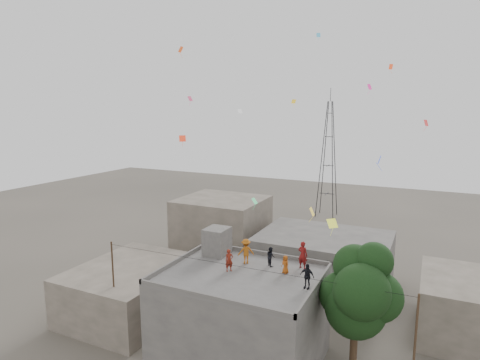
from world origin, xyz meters
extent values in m
plane|color=#464139|center=(0.00, 0.00, 0.00)|extent=(140.00, 140.00, 0.00)
cube|color=#514E4B|center=(0.00, 0.00, 3.00)|extent=(10.00, 8.00, 6.00)
cube|color=#5B5855|center=(0.00, 0.00, 6.05)|extent=(10.00, 8.00, 0.10)
cube|color=#514E4B|center=(0.00, 3.92, 6.25)|extent=(10.00, 0.15, 0.30)
cube|color=#514E4B|center=(0.00, -3.92, 6.25)|extent=(10.00, 0.15, 0.30)
cube|color=#514E4B|center=(4.92, 0.00, 6.25)|extent=(0.15, 8.00, 0.30)
cube|color=#514E4B|center=(-4.92, 0.00, 6.25)|extent=(0.15, 8.00, 0.30)
cube|color=#514E4B|center=(-3.20, 2.60, 7.10)|extent=(1.60, 1.80, 2.00)
cube|color=#5B5348|center=(-11.00, 2.00, 2.00)|extent=(8.00, 10.00, 4.00)
cube|color=#514E4B|center=(2.00, 14.00, 2.50)|extent=(12.00, 9.00, 5.00)
cube|color=#5B5348|center=(-10.00, 16.00, 3.50)|extent=(9.00, 8.00, 7.00)
cube|color=#5B5348|center=(14.00, 10.00, 2.20)|extent=(7.00, 8.00, 4.40)
cylinder|color=black|center=(7.20, 0.50, 2.00)|extent=(0.44, 0.44, 4.00)
cylinder|color=black|center=(7.35, 0.60, 3.60)|extent=(0.64, 0.91, 2.14)
sphere|color=black|center=(7.20, 0.50, 5.20)|extent=(3.60, 3.60, 3.60)
sphere|color=black|center=(8.30, 0.80, 6.00)|extent=(3.00, 3.00, 3.00)
sphere|color=black|center=(6.30, 1.00, 5.60)|extent=(2.80, 2.80, 2.80)
sphere|color=black|center=(7.60, -0.30, 6.60)|extent=(3.20, 3.20, 3.20)
sphere|color=black|center=(6.90, 1.40, 7.40)|extent=(2.60, 2.60, 2.60)
sphere|color=black|center=(8.00, 1.10, 8.00)|extent=(2.20, 2.20, 2.20)
cylinder|color=black|center=(-9.50, -1.50, 3.70)|extent=(0.12, 0.12, 7.40)
cylinder|color=black|center=(10.50, -1.00, 3.70)|extent=(0.12, 0.12, 7.40)
cylinder|color=black|center=(0.50, -1.25, 7.20)|extent=(20.00, 0.52, 0.02)
cylinder|color=black|center=(-4.85, 39.15, 9.00)|extent=(1.27, 1.27, 18.01)
cylinder|color=black|center=(-3.15, 39.15, 9.00)|extent=(1.27, 1.27, 18.01)
cylinder|color=black|center=(-3.15, 40.85, 9.00)|extent=(1.27, 1.27, 18.01)
cylinder|color=black|center=(-4.85, 40.85, 9.00)|extent=(1.27, 1.27, 18.01)
cube|color=black|center=(-4.00, 40.00, 3.60)|extent=(2.36, 0.08, 0.08)
cube|color=black|center=(-4.00, 40.00, 3.60)|extent=(0.08, 2.36, 0.08)
cube|color=black|center=(-4.00, 40.00, 8.10)|extent=(1.81, 0.08, 0.08)
cube|color=black|center=(-4.00, 40.00, 8.10)|extent=(0.08, 1.81, 0.08)
cube|color=black|center=(-4.00, 40.00, 12.60)|extent=(1.26, 0.08, 0.08)
cube|color=black|center=(-4.00, 40.00, 12.60)|extent=(0.08, 1.26, 0.08)
cube|color=black|center=(-4.00, 40.00, 16.20)|extent=(0.82, 0.08, 0.08)
cube|color=black|center=(-4.00, 40.00, 16.20)|extent=(0.08, 0.82, 0.08)
cylinder|color=black|center=(-4.00, 40.00, 19.00)|extent=(0.08, 0.08, 2.00)
imported|color=maroon|center=(3.26, 2.77, 7.04)|extent=(0.76, 0.58, 1.88)
imported|color=#A44912|center=(2.49, 1.50, 6.70)|extent=(0.69, 0.61, 1.19)
imported|color=black|center=(1.16, 2.26, 6.77)|extent=(0.82, 0.81, 1.33)
imported|color=black|center=(4.40, -0.10, 6.86)|extent=(0.93, 0.47, 1.53)
imported|color=#A85613|center=(-0.54, 1.92, 6.98)|extent=(1.30, 1.19, 1.75)
imported|color=maroon|center=(-0.96, 0.20, 6.84)|extent=(0.63, 0.64, 1.49)
plane|color=red|center=(-8.16, 5.82, 14.30)|extent=(0.51, 0.47, 0.51)
plane|color=#FF289D|center=(5.87, 10.55, 18.37)|extent=(0.42, 0.47, 0.42)
plane|color=yellow|center=(-1.45, 14.45, 17.42)|extent=(0.43, 0.44, 0.37)
plane|color=blue|center=(7.85, 2.19, 13.77)|extent=(0.23, 0.53, 0.49)
plane|color=silver|center=(-6.28, 12.91, 16.53)|extent=(0.40, 0.46, 0.38)
plane|color=#F9461B|center=(6.95, 14.31, 20.17)|extent=(0.31, 0.39, 0.42)
plane|color=#32BD6B|center=(-0.10, 2.34, 10.50)|extent=(0.29, 0.48, 0.38)
plane|color=red|center=(10.07, 6.84, 15.79)|extent=(0.32, 0.45, 0.41)
plane|color=#DA4817|center=(-6.50, 3.39, 20.96)|extent=(0.27, 0.47, 0.39)
plane|color=#45A3CF|center=(0.99, 13.41, 23.00)|extent=(0.34, 0.13, 0.32)
plane|color=#DF4677|center=(-6.80, 4.98, 17.50)|extent=(0.46, 0.32, 0.36)
plane|color=gold|center=(4.22, 1.19, 10.50)|extent=(0.25, 0.55, 0.49)
plane|color=yellow|center=(5.94, -0.87, 10.50)|extent=(0.65, 0.65, 0.43)
camera|label=1|loc=(10.55, -22.09, 16.56)|focal=30.00mm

